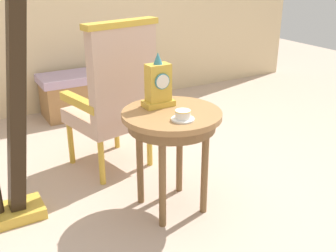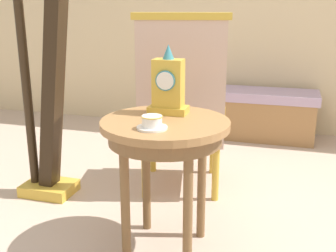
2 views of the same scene
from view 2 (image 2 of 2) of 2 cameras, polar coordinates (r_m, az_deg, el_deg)
name	(u,v)px [view 2 (image 2 of 2)]	position (r m, az deg, el deg)	size (l,w,h in m)	color
ground_plane	(176,246)	(2.21, 1.17, -16.07)	(10.00, 10.00, 0.00)	#BCA38E
side_table	(165,138)	(1.95, -0.40, -1.71)	(0.61, 0.61, 0.67)	#9E7042
teacup_left	(152,123)	(1.79, -2.21, 0.45)	(0.13, 0.13, 0.06)	white
mantel_clock	(168,86)	(2.02, 0.03, 5.46)	(0.19, 0.11, 0.34)	gold
armchair	(182,103)	(2.59, 1.87, 3.14)	(0.64, 0.63, 1.14)	#CCA893
harp	(45,85)	(2.62, -16.45, 5.38)	(0.40, 0.24, 1.77)	gold
window_bench	(251,113)	(3.88, 11.33, 1.71)	(1.16, 0.40, 0.44)	#B299B7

